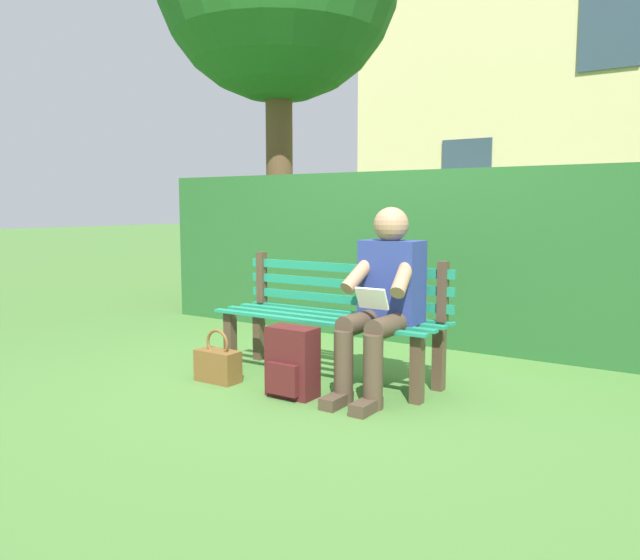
% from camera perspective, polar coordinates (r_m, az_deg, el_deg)
% --- Properties ---
extents(ground, '(60.00, 60.00, 0.00)m').
position_cam_1_polar(ground, '(4.34, 0.74, -8.94)').
color(ground, '#477533').
extents(park_bench, '(1.63, 0.49, 0.83)m').
position_cam_1_polar(park_bench, '(4.31, 1.26, -3.24)').
color(park_bench, '#4C3828').
rests_on(park_bench, ground).
extents(person_seated, '(0.44, 0.73, 1.17)m').
position_cam_1_polar(person_seated, '(3.90, 5.73, -1.49)').
color(person_seated, navy).
rests_on(person_seated, ground).
extents(hedge_backdrop, '(5.82, 0.66, 1.52)m').
position_cam_1_polar(hedge_backdrop, '(5.52, 11.50, 2.30)').
color(hedge_backdrop, '#265B28').
rests_on(hedge_backdrop, ground).
extents(building_facade, '(8.91, 3.29, 6.25)m').
position_cam_1_polar(building_facade, '(12.68, 25.86, 14.91)').
color(building_facade, beige).
rests_on(building_facade, ground).
extents(backpack, '(0.31, 0.24, 0.44)m').
position_cam_1_polar(backpack, '(3.90, -2.56, -7.52)').
color(backpack, '#4C1919').
rests_on(backpack, ground).
extents(handbag, '(0.30, 0.15, 0.36)m').
position_cam_1_polar(handbag, '(4.29, -9.29, -7.59)').
color(handbag, brown).
rests_on(handbag, ground).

